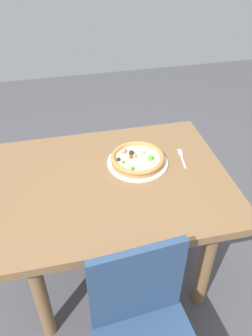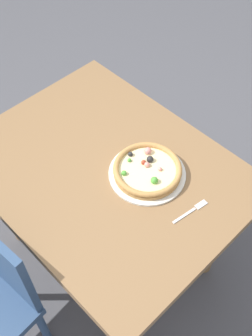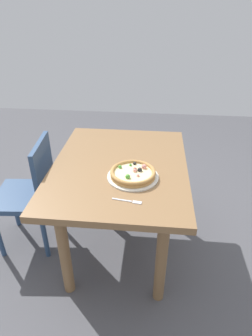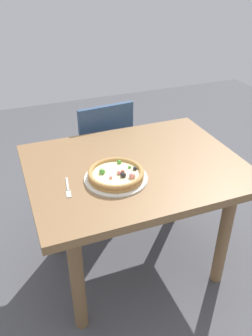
# 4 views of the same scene
# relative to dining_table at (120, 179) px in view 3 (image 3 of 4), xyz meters

# --- Properties ---
(ground_plane) EXTENTS (6.00, 6.00, 0.00)m
(ground_plane) POSITION_rel_dining_table_xyz_m (0.00, 0.00, -0.63)
(ground_plane) COLOR #4C4C51
(dining_table) EXTENTS (1.14, 0.88, 0.74)m
(dining_table) POSITION_rel_dining_table_xyz_m (0.00, 0.00, 0.00)
(dining_table) COLOR olive
(dining_table) RESTS_ON ground
(chair_near) EXTENTS (0.43, 0.43, 0.87)m
(chair_near) POSITION_rel_dining_table_xyz_m (-0.01, -0.66, -0.16)
(chair_near) COLOR navy
(chair_near) RESTS_ON ground
(plate) EXTENTS (0.32, 0.32, 0.01)m
(plate) POSITION_rel_dining_table_xyz_m (0.15, 0.10, 0.12)
(plate) COLOR silver
(plate) RESTS_ON dining_table
(pizza) EXTENTS (0.28, 0.28, 0.05)m
(pizza) POSITION_rel_dining_table_xyz_m (0.14, 0.10, 0.14)
(pizza) COLOR #B78447
(pizza) RESTS_ON plate
(fork) EXTENTS (0.04, 0.17, 0.00)m
(fork) POSITION_rel_dining_table_xyz_m (0.39, 0.10, 0.11)
(fork) COLOR silver
(fork) RESTS_ON dining_table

